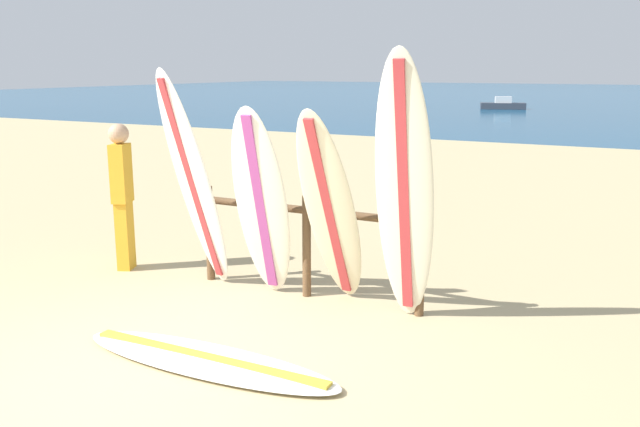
{
  "coord_description": "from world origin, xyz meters",
  "views": [
    {
      "loc": [
        3.41,
        -3.46,
        2.35
      ],
      "look_at": [
        0.22,
        2.7,
        0.82
      ],
      "focal_mm": 37.6,
      "sensor_mm": 36.0,
      "label": 1
    }
  ],
  "objects": [
    {
      "name": "ground_plane",
      "position": [
        0.0,
        0.0,
        0.0
      ],
      "size": [
        120.0,
        120.0,
        0.0
      ],
      "primitive_type": "plane",
      "color": "tan"
    },
    {
      "name": "ocean_water",
      "position": [
        0.0,
        58.0,
        0.0
      ],
      "size": [
        120.0,
        80.0,
        0.01
      ],
      "primitive_type": "cube",
      "color": "navy",
      "rests_on": "ground"
    },
    {
      "name": "surfboard_rack",
      "position": [
        0.22,
        2.4,
        0.68
      ],
      "size": [
        2.56,
        0.09,
        1.07
      ],
      "color": "brown",
      "rests_on": "ground"
    },
    {
      "name": "surfboard_leaning_far_left",
      "position": [
        -0.89,
        2.01,
        1.18
      ],
      "size": [
        0.6,
        0.9,
        2.36
      ],
      "color": "white",
      "rests_on": "ground"
    },
    {
      "name": "surfboard_leaning_left",
      "position": [
        -0.14,
        2.11,
        1.0
      ],
      "size": [
        0.62,
        0.67,
        2.0
      ],
      "color": "white",
      "rests_on": "ground"
    },
    {
      "name": "surfboard_leaning_center_left",
      "position": [
        0.62,
        2.15,
        1.0
      ],
      "size": [
        0.54,
        0.97,
        2.01
      ],
      "color": "beige",
      "rests_on": "ground"
    },
    {
      "name": "surfboard_leaning_center",
      "position": [
        1.38,
        2.09,
        1.26
      ],
      "size": [
        0.59,
        0.69,
        2.53
      ],
      "color": "silver",
      "rests_on": "ground"
    },
    {
      "name": "surfboard_lying_on_sand",
      "position": [
        0.29,
        0.57,
        0.04
      ],
      "size": [
        2.41,
        0.61,
        0.08
      ],
      "color": "white",
      "rests_on": "ground"
    },
    {
      "name": "beachgoer_standing",
      "position": [
        -2.14,
        2.27,
        0.95
      ],
      "size": [
        0.27,
        0.32,
        1.72
      ],
      "color": "gold",
      "rests_on": "ground"
    },
    {
      "name": "small_boat_offshore",
      "position": [
        -5.04,
        35.5,
        0.26
      ],
      "size": [
        2.59,
        1.5,
        0.71
      ],
      "color": "#333842",
      "rests_on": "ocean_water"
    }
  ]
}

